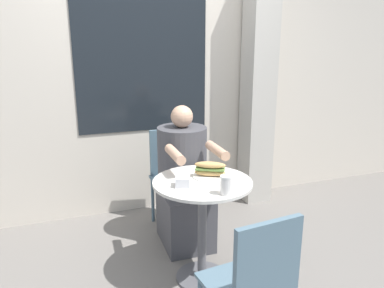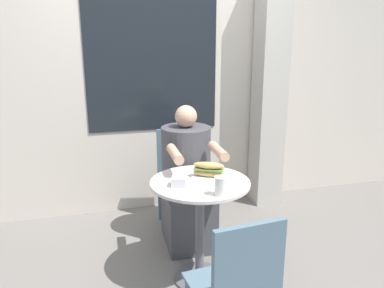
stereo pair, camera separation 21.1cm
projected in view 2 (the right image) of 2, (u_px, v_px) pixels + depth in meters
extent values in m
plane|color=slate|center=(199.00, 278.00, 2.66)|extent=(8.00, 8.00, 0.00)
cube|color=beige|center=(161.00, 66.00, 3.52)|extent=(8.00, 0.08, 2.80)
cube|color=black|center=(152.00, 42.00, 3.40)|extent=(1.22, 0.01, 1.62)
cube|color=#B2ADA3|center=(270.00, 86.00, 3.66)|extent=(0.27, 0.27, 2.40)
cylinder|color=beige|center=(200.00, 183.00, 2.46)|extent=(0.66, 0.66, 0.02)
cylinder|color=#515156|center=(200.00, 232.00, 2.56)|extent=(0.06, 0.06, 0.70)
cylinder|color=#515156|center=(199.00, 277.00, 2.65)|extent=(0.36, 0.36, 0.02)
cube|color=slate|center=(180.00, 181.00, 3.30)|extent=(0.39, 0.39, 0.02)
cube|color=slate|center=(176.00, 151.00, 3.40)|extent=(0.35, 0.04, 0.42)
cylinder|color=slate|center=(203.00, 210.00, 3.24)|extent=(0.03, 0.03, 0.43)
cylinder|color=slate|center=(165.00, 214.00, 3.17)|extent=(0.03, 0.03, 0.43)
cylinder|color=slate|center=(194.00, 195.00, 3.55)|extent=(0.03, 0.03, 0.43)
cylinder|color=slate|center=(159.00, 199.00, 3.48)|extent=(0.03, 0.03, 0.43)
cube|color=#424247|center=(188.00, 217.00, 3.08)|extent=(0.39, 0.51, 0.45)
cylinder|color=#424247|center=(186.00, 159.00, 3.02)|extent=(0.40, 0.40, 0.52)
sphere|color=tan|center=(186.00, 116.00, 2.93)|extent=(0.17, 0.17, 0.17)
cylinder|color=tan|center=(218.00, 151.00, 2.68)|extent=(0.08, 0.32, 0.07)
cylinder|color=tan|center=(175.00, 154.00, 2.61)|extent=(0.08, 0.32, 0.07)
cube|color=slate|center=(230.00, 287.00, 1.87)|extent=(0.42, 0.42, 0.02)
cube|color=slate|center=(249.00, 268.00, 1.65)|extent=(0.35, 0.07, 0.42)
cylinder|color=white|center=(209.00, 177.00, 2.53)|extent=(0.23, 0.23, 0.01)
ellipsoid|color=tan|center=(209.00, 173.00, 2.52)|extent=(0.22, 0.16, 0.04)
cube|color=olive|center=(209.00, 169.00, 2.51)|extent=(0.21, 0.16, 0.01)
ellipsoid|color=tan|center=(209.00, 165.00, 2.51)|extent=(0.22, 0.16, 0.04)
cylinder|color=silver|center=(220.00, 187.00, 2.22)|extent=(0.07, 0.07, 0.11)
cylinder|color=white|center=(220.00, 178.00, 2.20)|extent=(0.07, 0.07, 0.01)
cube|color=silver|center=(179.00, 181.00, 2.37)|extent=(0.12, 0.12, 0.06)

